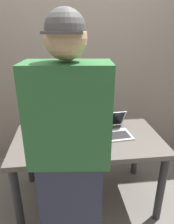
{
  "coord_description": "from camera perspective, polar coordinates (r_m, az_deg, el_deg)",
  "views": [
    {
      "loc": [
        -0.2,
        -1.66,
        1.66
      ],
      "look_at": [
        -0.0,
        0.0,
        0.98
      ],
      "focal_mm": 32.51,
      "sensor_mm": 36.0,
      "label": 1
    }
  ],
  "objects": [
    {
      "name": "beer_bottle_green",
      "position": [
        2.02,
        -2.47,
        -1.25
      ],
      "size": [
        0.07,
        0.07,
        0.32
      ],
      "color": "brown",
      "rests_on": "desk"
    },
    {
      "name": "laptop",
      "position": [
        1.97,
        7.12,
        -4.77
      ],
      "size": [
        0.35,
        0.36,
        0.19
      ],
      "color": "#B7BABC",
      "rests_on": "desk"
    },
    {
      "name": "beer_bottle_brown",
      "position": [
        1.89,
        -3.77,
        -3.68
      ],
      "size": [
        0.07,
        0.07,
        0.28
      ],
      "color": "#472B14",
      "rests_on": "desk"
    },
    {
      "name": "ground_plane",
      "position": [
        2.35,
        0.09,
        -22.76
      ],
      "size": [
        8.0,
        8.0,
        0.0
      ],
      "primitive_type": "plane",
      "color": "slate",
      "rests_on": "ground"
    },
    {
      "name": "back_wall",
      "position": [
        2.57,
        -2.3,
        14.05
      ],
      "size": [
        6.0,
        0.1,
        2.6
      ],
      "primitive_type": "cube",
      "color": "gray",
      "rests_on": "ground"
    },
    {
      "name": "person_figure",
      "position": [
        1.29,
        -4.71,
        -14.74
      ],
      "size": [
        0.48,
        0.33,
        1.76
      ],
      "color": "#2D3347",
      "rests_on": "ground"
    },
    {
      "name": "desk",
      "position": [
        1.96,
        0.1,
        -9.58
      ],
      "size": [
        1.36,
        0.78,
        0.73
      ],
      "color": "#56514C",
      "rests_on": "ground"
    },
    {
      "name": "beer_bottle_amber",
      "position": [
        1.96,
        -6.38,
        -2.26
      ],
      "size": [
        0.07,
        0.07,
        0.31
      ],
      "color": "#333333",
      "rests_on": "desk"
    }
  ]
}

